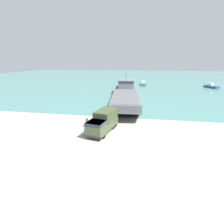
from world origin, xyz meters
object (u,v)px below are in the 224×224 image
Objects in this scene: military_truck at (103,121)px; moored_boat_a at (211,86)px; moored_boat_b at (143,84)px; soldier_on_ramp at (87,122)px; landing_craft at (126,92)px.

military_truck is 63.80m from moored_boat_a.
soldier_on_ramp is at bearing -100.31° from moored_boat_b.
landing_craft is at bearing 5.40° from moored_boat_a.
moored_boat_a is at bearing -9.55° from moored_boat_b.
military_truck is at bearing 24.15° from moored_boat_a.
moored_boat_a reaches higher than soldier_on_ramp.
moored_boat_a is (33.37, 26.74, -1.04)m from landing_craft.
landing_craft is at bearing 99.77° from soldier_on_ramp.
moored_boat_a is (34.31, 53.78, -1.02)m from military_truck.
landing_craft reaches higher than moored_boat_a.
soldier_on_ramp is 0.30× the size of moored_boat_a.
soldier_on_ramp is (-3.05, 1.13, -0.60)m from military_truck.
moored_boat_a is at bearing 33.44° from landing_craft.
military_truck is at bearing -1.80° from soldier_on_ramp.
landing_craft is 42.77m from moored_boat_a.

